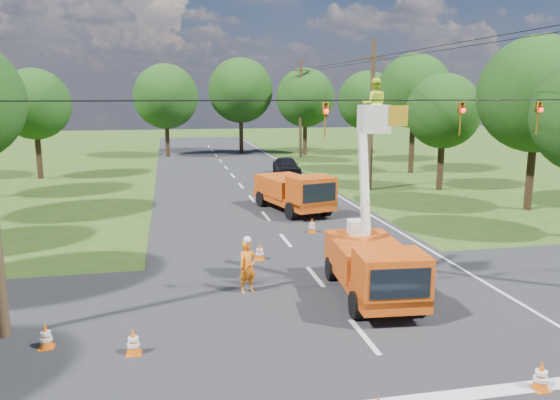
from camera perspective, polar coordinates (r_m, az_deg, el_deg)
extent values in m
plane|color=#2A4D17|center=(33.99, -2.98, 0.05)|extent=(140.00, 140.00, 0.00)
cube|color=black|center=(33.99, -2.98, 0.05)|extent=(12.00, 100.00, 0.06)
cube|color=black|center=(17.07, 6.40, -11.33)|extent=(56.00, 10.00, 0.07)
cube|color=silver|center=(35.25, 6.05, 0.40)|extent=(0.12, 90.00, 0.02)
cube|color=#D4540F|center=(18.05, 9.51, -7.97)|extent=(2.41, 5.54, 0.40)
cube|color=#D4540F|center=(16.08, 11.55, -7.80)|extent=(2.09, 1.68, 1.35)
cube|color=black|center=(15.38, 12.46, -8.53)|extent=(1.71, 0.19, 0.85)
cube|color=#D4540F|center=(18.53, 8.93, -5.60)|extent=(2.37, 3.49, 0.90)
cylinder|color=black|center=(16.34, 7.97, -10.86)|extent=(0.35, 0.85, 0.83)
cylinder|color=black|center=(16.91, 14.27, -10.34)|extent=(0.35, 0.85, 0.83)
cylinder|color=black|center=(19.46, 5.37, -7.17)|extent=(0.35, 0.85, 0.83)
cylinder|color=black|center=(19.94, 10.71, -6.86)|extent=(0.35, 0.85, 0.83)
cube|color=silver|center=(19.27, 8.19, -2.85)|extent=(0.73, 0.73, 0.49)
cube|color=silver|center=(18.43, 8.76, 2.77)|extent=(0.35, 1.22, 3.90)
cube|color=silver|center=(17.35, 9.79, 8.35)|extent=(0.92, 0.92, 0.85)
imported|color=#C6E526|center=(17.34, 9.84, 9.88)|extent=(0.89, 0.77, 1.56)
cube|color=#D4540F|center=(30.46, 1.29, 0.14)|extent=(3.62, 6.33, 0.45)
cube|color=#D4540F|center=(28.47, 3.28, 0.95)|extent=(2.54, 2.19, 1.49)
cube|color=black|center=(27.73, 4.14, 0.77)|extent=(1.85, 0.53, 0.95)
cube|color=#D4540F|center=(31.05, 0.62, 1.53)|extent=(3.19, 4.15, 1.00)
cylinder|color=black|center=(28.39, 1.17, -1.19)|extent=(0.54, 0.97, 0.92)
cylinder|color=black|center=(29.39, 4.80, -0.81)|extent=(0.54, 0.97, 0.92)
cylinder|color=black|center=(31.73, -1.96, 0.11)|extent=(0.54, 0.97, 0.92)
cylinder|color=black|center=(32.63, 1.39, 0.42)|extent=(0.54, 0.97, 0.92)
imported|color=orange|center=(18.06, -3.40, -6.99)|extent=(0.77, 0.66, 1.79)
imported|color=black|center=(44.11, 0.69, 3.58)|extent=(1.75, 4.35, 1.48)
cone|color=#E0590B|center=(13.89, 25.62, -16.17)|extent=(0.36, 0.36, 0.70)
cube|color=#E0590B|center=(14.04, 25.50, -17.41)|extent=(0.38, 0.38, 0.04)
cylinder|color=white|center=(13.86, 25.64, -15.95)|extent=(0.26, 0.26, 0.09)
cylinder|color=white|center=(13.93, 25.58, -16.50)|extent=(0.31, 0.31, 0.09)
cone|color=#E0590B|center=(22.88, 6.65, -4.49)|extent=(0.36, 0.36, 0.70)
cube|color=#E0590B|center=(22.97, 6.63, -5.31)|extent=(0.38, 0.38, 0.04)
cylinder|color=white|center=(22.86, 6.66, -4.34)|extent=(0.26, 0.26, 0.09)
cylinder|color=white|center=(22.90, 6.65, -4.71)|extent=(0.31, 0.31, 0.09)
cone|color=#E0590B|center=(25.80, 3.37, -2.64)|extent=(0.36, 0.36, 0.70)
cube|color=#E0590B|center=(25.89, 3.36, -3.37)|extent=(0.38, 0.38, 0.04)
cylinder|color=white|center=(25.79, 3.37, -2.51)|extent=(0.26, 0.26, 0.09)
cylinder|color=white|center=(25.83, 3.37, -2.84)|extent=(0.31, 0.31, 0.09)
cone|color=#E0590B|center=(14.60, -15.08, -14.05)|extent=(0.36, 0.36, 0.70)
cube|color=#E0590B|center=(14.75, -15.02, -15.25)|extent=(0.38, 0.38, 0.04)
cylinder|color=white|center=(14.58, -15.10, -13.84)|extent=(0.26, 0.26, 0.09)
cylinder|color=white|center=(14.64, -15.07, -14.37)|extent=(0.31, 0.31, 0.09)
cone|color=#E0590B|center=(15.63, -23.29, -12.87)|extent=(0.36, 0.36, 0.70)
cube|color=#E0590B|center=(15.77, -23.19, -14.01)|extent=(0.38, 0.38, 0.04)
cylinder|color=white|center=(15.61, -23.31, -12.67)|extent=(0.26, 0.26, 0.09)
cylinder|color=white|center=(15.67, -23.26, -13.17)|extent=(0.31, 0.31, 0.09)
cone|color=#E0590B|center=(31.43, 5.36, -0.19)|extent=(0.36, 0.36, 0.70)
cube|color=#E0590B|center=(31.49, 5.35, -0.79)|extent=(0.38, 0.38, 0.04)
cylinder|color=white|center=(31.42, 5.36, -0.08)|extent=(0.26, 0.26, 0.09)
cylinder|color=white|center=(31.44, 5.36, -0.35)|extent=(0.31, 0.31, 0.09)
cone|color=#E0590B|center=(21.60, -2.14, -5.36)|extent=(0.36, 0.36, 0.70)
cube|color=#E0590B|center=(21.70, -2.14, -6.22)|extent=(0.38, 0.38, 0.04)
cylinder|color=white|center=(21.58, -2.15, -5.21)|extent=(0.26, 0.26, 0.09)
cylinder|color=white|center=(21.62, -2.14, -5.59)|extent=(0.31, 0.31, 0.09)
cylinder|color=#4C3823|center=(37.53, 9.55, 8.64)|extent=(0.30, 0.30, 10.00)
cube|color=#4C3823|center=(37.57, 9.74, 14.44)|extent=(1.80, 0.12, 0.12)
cylinder|color=#4C3823|center=(56.64, 2.17, 9.55)|extent=(0.30, 0.30, 10.00)
cube|color=#4C3823|center=(56.66, 2.20, 13.40)|extent=(1.80, 0.12, 0.12)
cylinder|color=black|center=(15.65, 5.13, 10.34)|extent=(18.00, 0.04, 0.04)
cube|color=#A97D14|center=(16.38, 12.24, 8.60)|extent=(0.60, 0.05, 0.60)
imported|color=#A97D14|center=(15.63, 4.74, 8.33)|extent=(0.16, 0.20, 1.00)
sphere|color=#FF0C0C|center=(15.51, 4.89, 9.23)|extent=(0.14, 0.14, 0.14)
imported|color=#A97D14|center=(17.29, 18.36, 8.07)|extent=(0.16, 0.20, 1.00)
sphere|color=#FF0C0C|center=(17.18, 18.61, 8.88)|extent=(0.14, 0.14, 0.14)
imported|color=#A97D14|center=(18.72, 25.34, 7.76)|extent=(0.16, 0.20, 1.00)
sphere|color=#FF0C0C|center=(18.62, 25.63, 8.50)|extent=(0.14, 0.14, 0.14)
cylinder|color=#382616|center=(46.26, -23.91, 4.58)|extent=(0.44, 0.44, 4.05)
sphere|color=#16390F|center=(46.05, -24.27, 9.13)|extent=(5.40, 5.40, 5.40)
cylinder|color=#382616|center=(33.85, 24.72, 2.92)|extent=(0.44, 0.44, 4.58)
sphere|color=#16390F|center=(33.59, 25.30, 9.96)|extent=(6.40, 6.40, 6.40)
cylinder|color=#382616|center=(38.82, 16.43, 3.82)|extent=(0.44, 0.44, 3.78)
sphere|color=#16390F|center=(38.57, 16.72, 8.89)|extent=(5.00, 5.00, 5.00)
cylinder|color=#382616|center=(46.60, 13.61, 5.70)|extent=(0.44, 0.44, 4.75)
sphere|color=#16390F|center=(46.42, 13.86, 11.01)|extent=(6.00, 6.00, 6.00)
cylinder|color=#382616|center=(53.58, 8.98, 6.20)|extent=(0.44, 0.44, 4.14)
sphere|color=#16390F|center=(53.41, 9.10, 10.22)|extent=(5.60, 5.60, 5.60)
cylinder|color=#382616|center=(58.14, -11.70, 6.61)|extent=(0.44, 0.44, 4.40)
sphere|color=#16390F|center=(57.99, -11.86, 10.55)|extent=(6.60, 6.60, 6.60)
cylinder|color=#382616|center=(60.65, -4.08, 7.19)|extent=(0.44, 0.44, 4.84)
sphere|color=#16390F|center=(60.52, -4.14, 11.35)|extent=(7.00, 7.00, 7.00)
cylinder|color=#382616|center=(58.96, 2.64, 6.84)|extent=(0.44, 0.44, 4.31)
sphere|color=#16390F|center=(58.80, 2.67, 10.65)|extent=(6.20, 6.20, 6.20)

